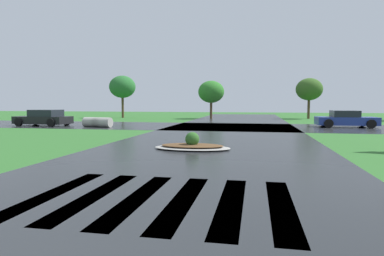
# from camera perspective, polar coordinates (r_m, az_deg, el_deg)

# --- Properties ---
(asphalt_roadway) EXTENTS (9.42, 80.00, 0.01)m
(asphalt_roadway) POSITION_cam_1_polar(r_m,az_deg,el_deg) (12.32, 2.59, -4.14)
(asphalt_roadway) COLOR #232628
(asphalt_roadway) RESTS_ON ground
(asphalt_cross_road) EXTENTS (90.00, 8.48, 0.01)m
(asphalt_cross_road) POSITION_cam_1_polar(r_m,az_deg,el_deg) (25.10, 6.88, 0.22)
(asphalt_cross_road) COLOR #232628
(asphalt_cross_road) RESTS_ON ground
(crosswalk_stripes) EXTENTS (4.95, 3.56, 0.01)m
(crosswalk_stripes) POSITION_cam_1_polar(r_m,az_deg,el_deg) (6.45, -5.53, -12.14)
(crosswalk_stripes) COLOR white
(crosswalk_stripes) RESTS_ON ground
(median_island) EXTENTS (3.03, 1.63, 0.68)m
(median_island) POSITION_cam_1_polar(r_m,az_deg,el_deg) (12.99, 0.04, -3.08)
(median_island) COLOR #9E9B93
(median_island) RESTS_ON ground
(car_white_sedan) EXTENTS (4.45, 2.32, 1.27)m
(car_white_sedan) POSITION_cam_1_polar(r_m,az_deg,el_deg) (28.49, -24.36, 1.57)
(car_white_sedan) COLOR black
(car_white_sedan) RESTS_ON ground
(car_dark_suv) EXTENTS (4.24, 2.21, 1.25)m
(car_dark_suv) POSITION_cam_1_polar(r_m,az_deg,el_deg) (27.04, 25.15, 1.36)
(car_dark_suv) COLOR navy
(car_dark_suv) RESTS_ON ground
(drainage_pipe_stack) EXTENTS (2.33, 1.04, 0.74)m
(drainage_pipe_stack) POSITION_cam_1_polar(r_m,az_deg,el_deg) (25.57, -16.10, 0.97)
(drainage_pipe_stack) COLOR #9E9B93
(drainage_pipe_stack) RESTS_ON ground
(background_treeline) EXTENTS (36.57, 5.61, 5.63)m
(background_treeline) POSITION_cam_1_polar(r_m,az_deg,el_deg) (37.71, 17.99, 6.93)
(background_treeline) COLOR #4C3823
(background_treeline) RESTS_ON ground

